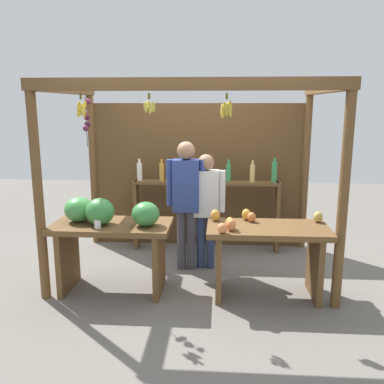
{
  "coord_description": "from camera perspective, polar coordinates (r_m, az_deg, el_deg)",
  "views": [
    {
      "loc": [
        0.33,
        -4.89,
        2.04
      ],
      "look_at": [
        0.0,
        -0.18,
        1.03
      ],
      "focal_mm": 38.33,
      "sensor_mm": 36.0,
      "label": 1
    }
  ],
  "objects": [
    {
      "name": "market_stall",
      "position": [
        5.37,
        0.4,
        4.52
      ],
      "size": [
        3.18,
        1.95,
        2.29
      ],
      "color": "brown",
      "rests_on": "ground"
    },
    {
      "name": "bottle_shelf_unit",
      "position": [
        5.72,
        1.99,
        -0.36
      ],
      "size": [
        2.04,
        0.22,
        1.35
      ],
      "color": "brown",
      "rests_on": "ground"
    },
    {
      "name": "fruit_counter_left",
      "position": [
        4.56,
        -11.43,
        -5.12
      ],
      "size": [
        1.28,
        0.64,
        1.07
      ],
      "color": "brown",
      "rests_on": "ground"
    },
    {
      "name": "vendor_woman",
      "position": [
        5.07,
        1.92,
        -1.41
      ],
      "size": [
        0.48,
        0.2,
        1.45
      ],
      "rotation": [
        0.0,
        0.0,
        0.05
      ],
      "color": "navy",
      "rests_on": "ground"
    },
    {
      "name": "ground_plane",
      "position": [
        5.31,
        0.14,
        -10.52
      ],
      "size": [
        12.0,
        12.0,
        0.0
      ],
      "primitive_type": "plane",
      "color": "slate",
      "rests_on": "ground"
    },
    {
      "name": "vendor_man",
      "position": [
        5.01,
        -0.83,
        -0.31
      ],
      "size": [
        0.48,
        0.22,
        1.61
      ],
      "rotation": [
        0.0,
        0.0,
        0.15
      ],
      "color": "#434450",
      "rests_on": "ground"
    },
    {
      "name": "fruit_counter_right",
      "position": [
        4.48,
        10.19,
        -7.22
      ],
      "size": [
        1.28,
        0.66,
        0.9
      ],
      "color": "brown",
      "rests_on": "ground"
    }
  ]
}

